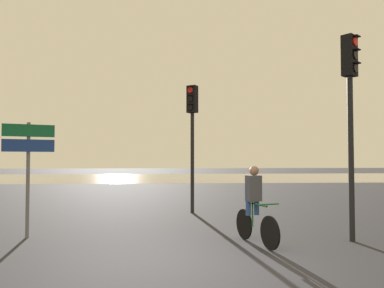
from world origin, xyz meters
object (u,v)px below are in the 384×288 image
direction_sign_post (28,158)px  cyclist (254,204)px  traffic_light_near_right (350,98)px  traffic_light_center (192,124)px

direction_sign_post → cyclist: direction_sign_post is taller
traffic_light_near_right → direction_sign_post: traffic_light_near_right is taller
cyclist → direction_sign_post: bearing=-26.9°
traffic_light_near_right → traffic_light_center: size_ratio=1.07×
traffic_light_near_right → direction_sign_post: size_ratio=1.72×
cyclist → traffic_light_center: bearing=-94.0°
traffic_light_center → direction_sign_post: (-3.96, -3.58, -1.12)m
traffic_light_center → cyclist: (1.00, -4.48, -2.10)m
traffic_light_near_right → traffic_light_center: 5.43m
cyclist → traffic_light_near_right: bearing=165.2°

